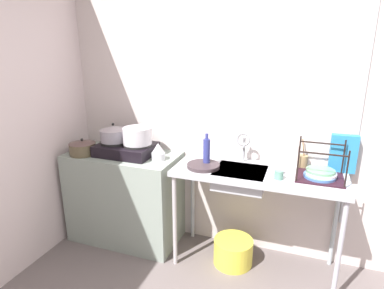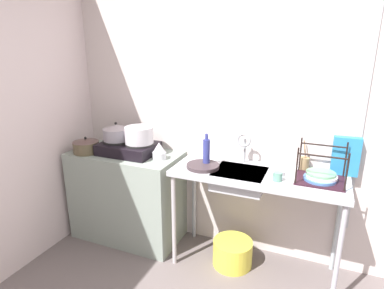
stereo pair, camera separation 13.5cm
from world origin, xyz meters
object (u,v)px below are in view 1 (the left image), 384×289
object	(u,v)px
small_bowl_on_drainboard	(277,171)
cereal_box	(344,154)
frying_pan	(204,166)
pot_beside_stove	(83,148)
dish_rack	(320,174)
sink_basin	(240,178)
pot_on_right_burner	(138,136)
faucet	(244,142)
bottle_by_sink	(207,152)
utensil_jar	(303,161)
percolator	(159,152)
stove	(126,149)
pot_on_left_burner	(114,133)
cup_by_rack	(279,175)
bucket_on_floor	(233,251)

from	to	relation	value
small_bowl_on_drainboard	cereal_box	xyz separation A→B (m)	(0.48, 0.20, 0.13)
frying_pan	cereal_box	bearing A→B (deg)	15.11
pot_beside_stove	dish_rack	world-z (taller)	dish_rack
sink_basin	cereal_box	xyz separation A→B (m)	(0.75, 0.24, 0.22)
sink_basin	small_bowl_on_drainboard	size ratio (longest dim) A/B	3.57
pot_on_right_burner	faucet	size ratio (longest dim) A/B	0.94
bottle_by_sink	faucet	bearing A→B (deg)	31.70
frying_pan	small_bowl_on_drainboard	size ratio (longest dim) A/B	2.38
bottle_by_sink	pot_on_right_burner	bearing A→B (deg)	178.00
utensil_jar	percolator	bearing A→B (deg)	-169.08
stove	sink_basin	world-z (taller)	stove
stove	faucet	bearing A→B (deg)	7.86
pot_on_right_burner	percolator	distance (m)	0.24
pot_on_left_burner	cup_by_rack	size ratio (longest dim) A/B	3.70
stove	dish_rack	xyz separation A→B (m)	(1.65, 0.01, -0.02)
cup_by_rack	cereal_box	distance (m)	0.56
pot_on_left_burner	cup_by_rack	xyz separation A→B (m)	(1.48, -0.11, -0.16)
faucet	bottle_by_sink	bearing A→B (deg)	-148.30
small_bowl_on_drainboard	sink_basin	bearing A→B (deg)	-171.64
faucet	cereal_box	world-z (taller)	cereal_box
dish_rack	bucket_on_floor	bearing A→B (deg)	-175.28
dish_rack	bottle_by_sink	distance (m)	0.88
faucet	utensil_jar	size ratio (longest dim) A/B	1.14
cereal_box	bucket_on_floor	size ratio (longest dim) A/B	0.89
pot_on_right_burner	cereal_box	size ratio (longest dim) A/B	0.85
stove	sink_basin	distance (m)	1.07
sink_basin	dish_rack	size ratio (longest dim) A/B	1.18
small_bowl_on_drainboard	bucket_on_floor	size ratio (longest dim) A/B	0.33
pot_on_left_burner	bottle_by_sink	xyz separation A→B (m)	(0.89, -0.02, -0.07)
frying_pan	faucet	bearing A→B (deg)	37.51
pot_on_right_burner	sink_basin	distance (m)	0.97
small_bowl_on_drainboard	bottle_by_sink	bearing A→B (deg)	-176.45
bottle_by_sink	cup_by_rack	bearing A→B (deg)	-8.16
dish_rack	bottle_by_sink	size ratio (longest dim) A/B	1.24
pot_on_right_burner	sink_basin	xyz separation A→B (m)	(0.94, -0.03, -0.26)
dish_rack	cup_by_rack	world-z (taller)	dish_rack
pot_beside_stove	frying_pan	bearing A→B (deg)	2.93
stove	small_bowl_on_drainboard	bearing A→B (deg)	0.53
percolator	cereal_box	xyz separation A→B (m)	(1.48, 0.24, 0.08)
bucket_on_floor	frying_pan	bearing A→B (deg)	-174.30
cereal_box	small_bowl_on_drainboard	bearing A→B (deg)	-159.53
pot_beside_stove	utensil_jar	size ratio (longest dim) A/B	1.01
percolator	bucket_on_floor	size ratio (longest dim) A/B	0.45
small_bowl_on_drainboard	cup_by_rack	bearing A→B (deg)	-77.88
cereal_box	pot_on_left_burner	bearing A→B (deg)	-176.07
dish_rack	cereal_box	bearing A→B (deg)	52.10
pot_on_right_burner	pot_beside_stove	xyz separation A→B (m)	(-0.50, -0.13, -0.13)
small_bowl_on_drainboard	percolator	bearing A→B (deg)	-177.89
frying_pan	cereal_box	xyz separation A→B (m)	(1.05, 0.28, 0.14)
cup_by_rack	pot_on_right_burner	bearing A→B (deg)	175.05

